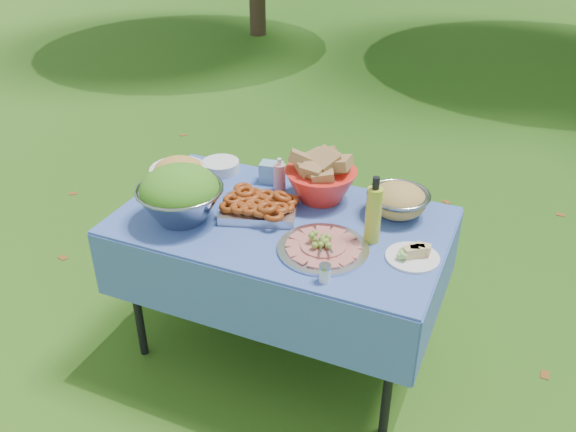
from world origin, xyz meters
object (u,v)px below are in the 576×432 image
(bread_bowl, at_px, (321,177))
(picnic_table, at_px, (282,287))
(plate_stack, at_px, (221,166))
(oil_bottle, at_px, (374,210))
(salad_bowl, at_px, (180,194))
(charcuterie_platter, at_px, (323,241))
(pasta_bowl_steel, at_px, (398,200))

(bread_bowl, bearing_deg, picnic_table, -109.85)
(plate_stack, xyz_separation_m, oil_bottle, (0.90, -0.32, 0.12))
(salad_bowl, relative_size, plate_stack, 2.01)
(picnic_table, bearing_deg, charcuterie_platter, -31.11)
(plate_stack, distance_m, charcuterie_platter, 0.88)
(bread_bowl, bearing_deg, charcuterie_platter, -67.73)
(bread_bowl, height_order, charcuterie_platter, bread_bowl)
(pasta_bowl_steel, bearing_deg, charcuterie_platter, -116.92)
(picnic_table, xyz_separation_m, charcuterie_platter, (0.26, -0.16, 0.42))
(salad_bowl, bearing_deg, picnic_table, 22.91)
(picnic_table, height_order, pasta_bowl_steel, pasta_bowl_steel)
(salad_bowl, distance_m, oil_bottle, 0.85)
(salad_bowl, distance_m, charcuterie_platter, 0.67)
(picnic_table, bearing_deg, bread_bowl, 70.15)
(pasta_bowl_steel, distance_m, charcuterie_platter, 0.45)
(plate_stack, bearing_deg, picnic_table, -33.19)
(salad_bowl, relative_size, charcuterie_platter, 1.00)
(pasta_bowl_steel, bearing_deg, plate_stack, 175.99)
(charcuterie_platter, xyz_separation_m, oil_bottle, (0.16, 0.15, 0.11))
(charcuterie_platter, relative_size, oil_bottle, 1.27)
(bread_bowl, xyz_separation_m, pasta_bowl_steel, (0.37, -0.00, -0.04))
(pasta_bowl_steel, bearing_deg, bread_bowl, 179.63)
(picnic_table, xyz_separation_m, salad_bowl, (-0.41, -0.17, 0.51))
(picnic_table, bearing_deg, oil_bottle, -0.98)
(bread_bowl, relative_size, oil_bottle, 1.12)
(charcuterie_platter, bearing_deg, plate_stack, 147.52)
(salad_bowl, bearing_deg, bread_bowl, 40.30)
(picnic_table, xyz_separation_m, bread_bowl, (0.09, 0.25, 0.49))
(bread_bowl, relative_size, charcuterie_platter, 0.88)
(salad_bowl, bearing_deg, charcuterie_platter, 1.56)
(salad_bowl, distance_m, plate_stack, 0.50)
(picnic_table, height_order, charcuterie_platter, charcuterie_platter)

